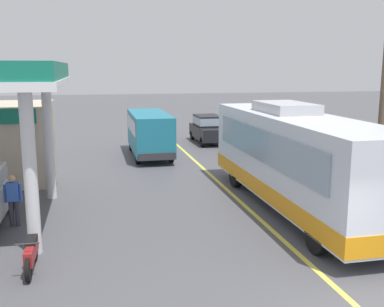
% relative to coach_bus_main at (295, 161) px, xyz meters
% --- Properties ---
extents(ground, '(120.00, 120.00, 0.00)m').
position_rel_coach_bus_main_xyz_m(ground, '(-1.61, 12.75, -1.72)').
color(ground, '#4C4C51').
extents(lane_divider_stripe, '(0.16, 50.00, 0.01)m').
position_rel_coach_bus_main_xyz_m(lane_divider_stripe, '(-1.61, 7.75, -1.72)').
color(lane_divider_stripe, '#D8CC4C').
rests_on(lane_divider_stripe, ground).
extents(coach_bus_main, '(2.60, 11.04, 3.69)m').
position_rel_coach_bus_main_xyz_m(coach_bus_main, '(0.00, 0.00, 0.00)').
color(coach_bus_main, silver).
rests_on(coach_bus_main, ground).
extents(minibus_opposing_lane, '(2.04, 6.13, 2.44)m').
position_rel_coach_bus_main_xyz_m(minibus_opposing_lane, '(-3.81, 10.81, -0.25)').
color(minibus_opposing_lane, teal).
rests_on(minibus_opposing_lane, ground).
extents(motorcycle_parked_forecourt, '(0.55, 1.80, 0.92)m').
position_rel_coach_bus_main_xyz_m(motorcycle_parked_forecourt, '(-8.49, -3.33, -1.28)').
color(motorcycle_parked_forecourt, black).
rests_on(motorcycle_parked_forecourt, ground).
extents(pedestrian_by_shop, '(0.55, 0.22, 1.66)m').
position_rel_coach_bus_main_xyz_m(pedestrian_by_shop, '(-9.43, 0.15, -0.79)').
color(pedestrian_by_shop, '#33333F').
rests_on(pedestrian_by_shop, ground).
extents(car_trailing_behind_bus, '(1.70, 4.20, 1.82)m').
position_rel_coach_bus_main_xyz_m(car_trailing_behind_bus, '(0.57, 14.68, -0.71)').
color(car_trailing_behind_bus, black).
rests_on(car_trailing_behind_bus, ground).
extents(utility_pole_roadside, '(1.80, 0.24, 8.58)m').
position_rel_coach_bus_main_xyz_m(utility_pole_roadside, '(3.98, 0.99, 2.75)').
color(utility_pole_roadside, brown).
rests_on(utility_pole_roadside, ground).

